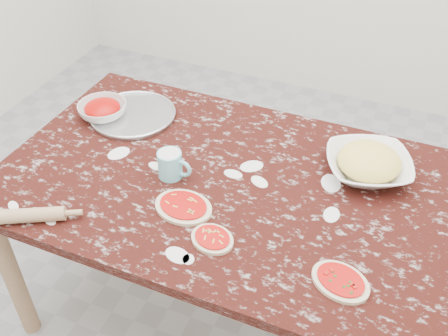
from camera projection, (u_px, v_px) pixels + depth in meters
ground at (224, 306)px, 2.31m from camera, size 4.00×4.00×0.00m
worktable at (224, 196)px, 1.89m from camera, size 1.60×1.00×0.75m
pizza_tray at (133, 115)px, 2.14m from camera, size 0.45×0.45×0.01m
sauce_bowl at (103, 110)px, 2.13m from camera, size 0.22×0.22×0.06m
cheese_bowl at (368, 166)px, 1.84m from camera, size 0.39×0.39×0.07m
flour_mug at (171, 164)px, 1.82m from camera, size 0.13×0.09×0.10m
pizza_left at (183, 207)px, 1.71m from camera, size 0.22×0.18×0.02m
pizza_mid at (212, 239)px, 1.60m from camera, size 0.17×0.15×0.02m
pizza_right at (340, 281)px, 1.48m from camera, size 0.21×0.18×0.02m
rolling_pin at (28, 215)px, 1.66m from camera, size 0.23×0.15×0.05m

